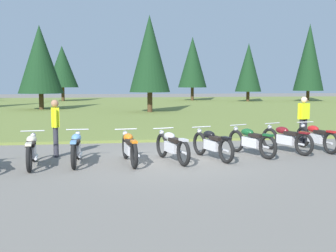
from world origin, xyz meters
name	(u,v)px	position (x,y,z in m)	size (l,w,h in m)	color
ground_plane	(171,160)	(0.00, 0.00, 0.00)	(140.00, 140.00, 0.00)	slate
grass_moorland	(129,106)	(0.00, 25.49, 0.05)	(80.00, 44.00, 0.10)	olive
forest_treeline	(107,60)	(-1.99, 31.08, 4.44)	(44.60, 22.66, 8.78)	#47331E
motorcycle_cream	(31,150)	(-3.69, -0.35, 0.44)	(0.62, 2.10, 0.88)	black
motorcycle_sky_blue	(76,148)	(-2.58, -0.17, 0.44)	(0.62, 2.10, 0.88)	black
motorcycle_orange	(129,147)	(-1.17, -0.28, 0.44)	(0.62, 2.10, 0.88)	black
motorcycle_silver	(172,146)	(0.00, -0.18, 0.44)	(0.81, 2.04, 0.88)	black
motorcycle_black	(212,144)	(1.18, 0.02, 0.44)	(0.86, 2.03, 0.88)	black
motorcycle_british_green	(251,141)	(2.47, 0.42, 0.44)	(0.95, 1.99, 0.88)	black
motorcycle_maroon	(286,138)	(3.73, 0.78, 0.44)	(0.97, 1.98, 0.88)	black
motorcycle_red	(316,137)	(4.83, 0.97, 0.44)	(0.66, 2.09, 0.88)	black
rider_checking_bike	(55,125)	(-3.25, 1.00, 0.95)	(0.28, 0.54, 1.67)	#2D2D38
rider_near_row_end	(304,117)	(5.12, 2.45, 0.95)	(0.53, 0.32, 1.67)	black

